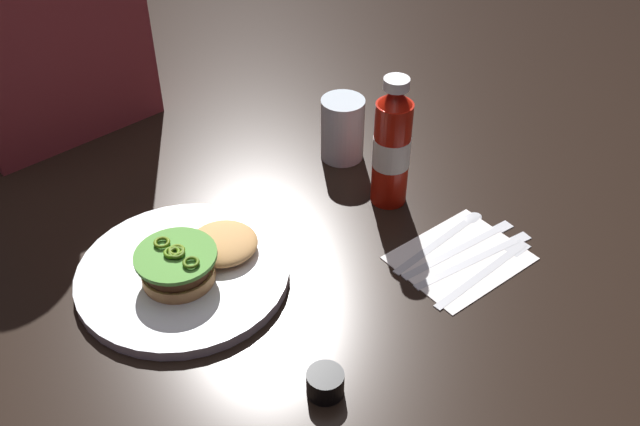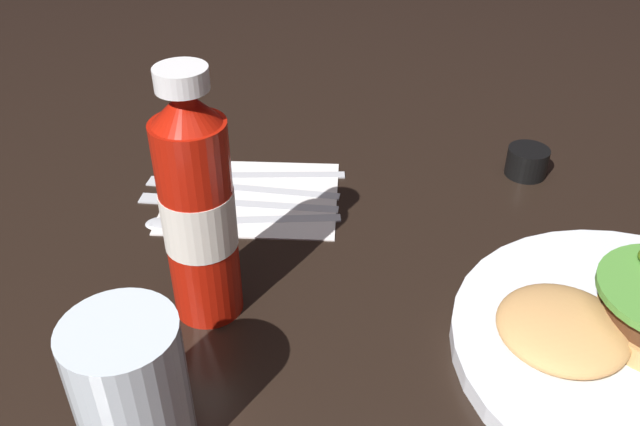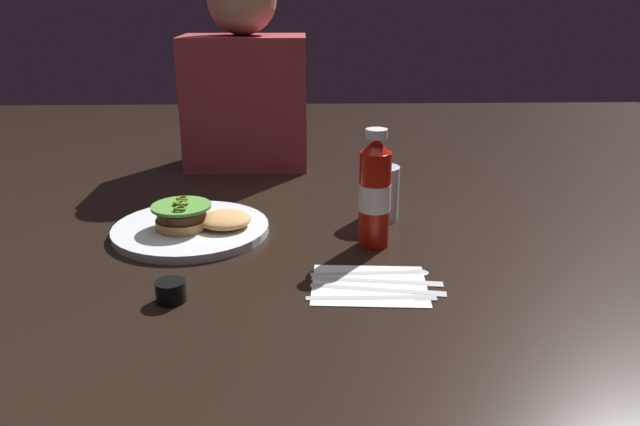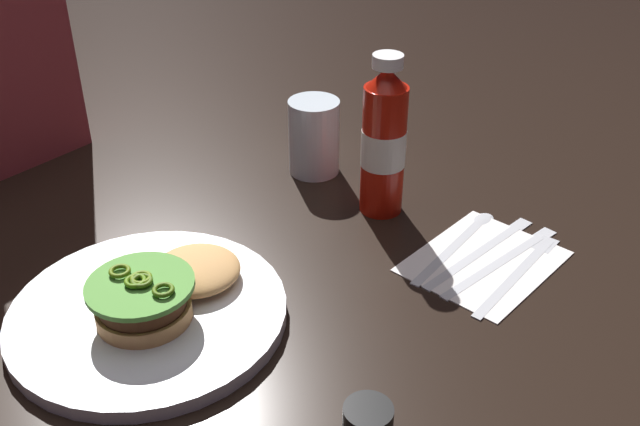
% 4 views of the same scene
% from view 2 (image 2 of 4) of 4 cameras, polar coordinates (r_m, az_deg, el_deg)
% --- Properties ---
extents(ground_plane, '(3.00, 3.00, 0.00)m').
position_cam_2_polar(ground_plane, '(0.57, 11.38, -9.14)').
color(ground_plane, black).
extents(burger_sandwich, '(0.19, 0.11, 0.05)m').
position_cam_2_polar(burger_sandwich, '(0.57, 24.91, -8.10)').
color(burger_sandwich, tan).
rests_on(burger_sandwich, dinner_plate).
extents(ketchup_bottle, '(0.06, 0.06, 0.22)m').
position_cam_2_polar(ketchup_bottle, '(0.52, -10.40, 0.26)').
color(ketchup_bottle, '#B11609').
rests_on(ketchup_bottle, ground_plane).
extents(water_glass, '(0.07, 0.07, 0.11)m').
position_cam_2_polar(water_glass, '(0.46, -15.84, -14.45)').
color(water_glass, silver).
rests_on(water_glass, ground_plane).
extents(condiment_cup, '(0.05, 0.05, 0.03)m').
position_cam_2_polar(condiment_cup, '(0.78, 17.30, 4.21)').
color(condiment_cup, black).
rests_on(condiment_cup, ground_plane).
extents(napkin, '(0.19, 0.16, 0.00)m').
position_cam_2_polar(napkin, '(0.71, -5.87, 1.42)').
color(napkin, white).
rests_on(napkin, ground_plane).
extents(fork_utensil, '(0.20, 0.02, 0.00)m').
position_cam_2_polar(fork_utensil, '(0.75, -6.91, 3.45)').
color(fork_utensil, silver).
rests_on(fork_utensil, napkin).
extents(butter_knife, '(0.21, 0.05, 0.00)m').
position_cam_2_polar(butter_knife, '(0.73, -7.77, 2.44)').
color(butter_knife, silver).
rests_on(butter_knife, napkin).
extents(steak_knife, '(0.21, 0.04, 0.00)m').
position_cam_2_polar(steak_knife, '(0.71, -8.17, 1.12)').
color(steak_knife, silver).
rests_on(steak_knife, napkin).
extents(spoon_utensil, '(0.20, 0.03, 0.00)m').
position_cam_2_polar(spoon_utensil, '(0.68, -8.92, -0.45)').
color(spoon_utensil, silver).
rests_on(spoon_utensil, napkin).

